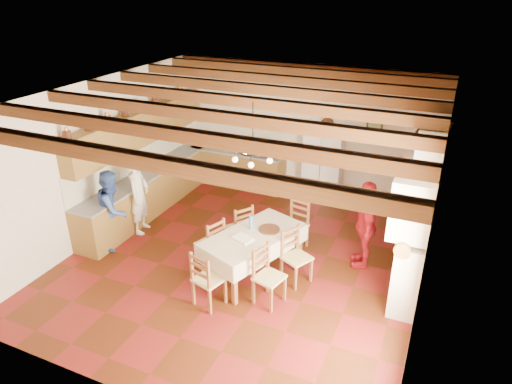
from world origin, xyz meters
The scene contains 31 objects.
floor centered at (0.00, 0.00, -0.01)m, with size 6.00×6.50×0.02m, color #471B0A.
ceiling centered at (0.00, 0.00, 3.01)m, with size 6.00×6.50×0.02m, color white.
wall_back centered at (0.00, 3.26, 1.50)m, with size 6.00×0.02×3.00m, color beige.
wall_front centered at (0.00, -3.26, 1.50)m, with size 6.00×0.02×3.00m, color beige.
wall_left centered at (-3.01, 0.00, 1.50)m, with size 0.02×6.50×3.00m, color beige.
wall_right centered at (3.01, 0.00, 1.50)m, with size 0.02×6.50×3.00m, color beige.
ceiling_beams centered at (0.00, 0.00, 2.91)m, with size 6.00×6.30×0.16m, color #3D1D0D, non-canonical shape.
lower_cabinets_left centered at (-2.70, 1.05, 0.43)m, with size 0.60×4.30×0.86m, color brown.
lower_cabinets_back centered at (-1.55, 2.95, 0.43)m, with size 2.30×0.60×0.86m, color brown.
countertop_left centered at (-2.70, 1.05, 0.88)m, with size 0.62×4.30×0.04m, color slate.
countertop_back centered at (-1.55, 2.95, 0.88)m, with size 2.34×0.62×0.04m, color slate.
backsplash_left centered at (-2.98, 1.05, 1.20)m, with size 0.03×4.30×0.60m, color #EBE9CB.
backsplash_back centered at (-1.55, 3.23, 1.20)m, with size 2.30×0.03×0.60m, color #EBE9CB.
upper_cabinets centered at (-2.83, 1.05, 1.85)m, with size 0.35×4.20×0.70m, color brown.
fireplace centered at (2.72, 0.20, 1.40)m, with size 0.56×1.60×2.80m, color beige, non-canonical shape.
wall_picture centered at (1.55, 3.23, 1.85)m, with size 0.34×0.03×0.42m, color black.
refrigerator centered at (0.55, 3.11, 0.85)m, with size 0.85×0.69×1.69m, color white.
hutch centered at (2.75, 2.10, 1.10)m, with size 0.51×1.22×2.21m, color #36160C, non-canonical shape.
dining_table centered at (0.32, -0.31, 0.69)m, with size 1.46×1.98×0.78m.
chandelier centered at (0.32, -0.31, 2.25)m, with size 0.47×0.47×0.03m, color black.
chair_left_near centered at (-0.46, -0.41, 0.48)m, with size 0.42×0.40×0.96m, color brown, non-canonical shape.
chair_left_far centered at (-0.23, 0.28, 0.48)m, with size 0.42×0.40×0.96m, color brown, non-canonical shape.
chair_right_near centered at (0.86, -0.91, 0.48)m, with size 0.42×0.40×0.96m, color brown, non-canonical shape.
chair_right_far centered at (1.07, -0.23, 0.48)m, with size 0.42×0.40×0.96m, color brown, non-canonical shape.
chair_end_near centered at (0.02, -1.33, 0.48)m, with size 0.42×0.40×0.96m, color brown, non-canonical shape.
chair_end_far centered at (0.69, 0.75, 0.48)m, with size 0.42×0.40×0.96m, color brown, non-canonical shape.
person_man centered at (-2.34, 0.14, 0.79)m, with size 0.58×0.38×1.59m, color white.
person_woman_blue centered at (-2.44, -0.48, 0.76)m, with size 0.74×0.58×1.52m, color #3453A0.
person_woman_red centered at (1.97, 0.73, 0.80)m, with size 0.94×0.39×1.61m, color maroon.
microwave centered at (-0.90, 2.95, 1.05)m, with size 0.53×0.36×0.29m, color silver.
fridge_vase centered at (0.56, 3.11, 1.83)m, with size 0.27×0.27×0.28m, color #36160C.
Camera 1 is at (3.00, -6.29, 4.65)m, focal length 32.00 mm.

